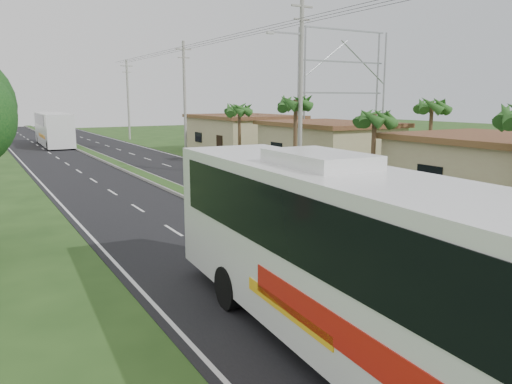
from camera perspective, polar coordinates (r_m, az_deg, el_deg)
ground at (r=15.08m, az=18.01°, el=-11.09°), size 180.00×180.00×0.00m
road_asphalt at (r=31.56m, az=-9.93°, el=0.54°), size 14.00×160.00×0.02m
median_strip at (r=31.54m, az=-9.93°, el=0.71°), size 1.20×160.00×0.18m
lane_edge_left at (r=29.98m, az=-22.02°, el=-0.63°), size 0.12×160.00×0.01m
lane_edge_right at (r=34.40m, az=0.60°, el=1.51°), size 0.12×160.00×0.01m
shop_mid at (r=39.92m, az=8.21°, el=5.36°), size 7.60×10.60×3.67m
shop_far at (r=51.61m, az=-1.49°, el=6.71°), size 8.60×11.60×3.82m
palm_verge_b at (r=29.19m, az=13.41°, el=8.20°), size 2.40×2.40×5.05m
palm_verge_c at (r=34.26m, az=4.55°, el=10.05°), size 2.40×2.40×5.85m
palm_verge_d at (r=42.22m, az=-1.92°, el=9.40°), size 2.40×2.40×5.25m
palm_behind_shop at (r=37.12m, az=19.47°, el=9.23°), size 2.40×2.40×5.65m
utility_pole_b at (r=33.26m, az=5.10°, el=11.98°), size 3.20×0.28×12.00m
utility_pole_c at (r=50.94m, az=-8.15°, el=10.77°), size 1.60×0.28×11.00m
utility_pole_d at (r=69.88m, az=-14.41°, el=10.27°), size 1.60×0.28×10.50m
billboard_lattice at (r=51.03m, az=9.91°, el=12.01°), size 10.18×1.18×12.07m
coach_bus_main at (r=10.48m, az=10.86°, el=-6.69°), size 3.55×13.41×4.29m
coach_bus_far at (r=63.23m, az=-22.16°, el=6.86°), size 3.16×13.11×3.80m
motorcyclist at (r=21.72m, az=0.66°, el=-1.62°), size 1.72×0.62×2.29m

